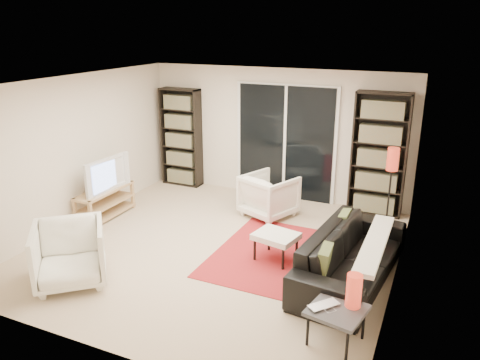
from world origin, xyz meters
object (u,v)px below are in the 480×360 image
bookshelf_left (181,137)px  ottoman (276,237)px  armchair_back (269,195)px  side_table (337,312)px  floor_lamp (392,168)px  bookshelf_right (379,155)px  tv_stand (105,203)px  armchair_front (70,254)px  sofa (352,256)px

bookshelf_left → ottoman: (2.87, -2.32, -0.63)m
armchair_back → ottoman: (0.66, -1.46, -0.02)m
side_table → floor_lamp: (0.09, 3.18, 0.65)m
bookshelf_right → armchair_back: 1.97m
tv_stand → ottoman: tv_stand is taller
bookshelf_left → armchair_back: (2.22, -0.86, -0.61)m
armchair_back → floor_lamp: bearing=-148.6°
armchair_front → floor_lamp: (3.43, 3.38, 0.62)m
tv_stand → ottoman: 3.18m
bookshelf_right → floor_lamp: (0.28, -0.56, -0.04)m
sofa → armchair_front: bearing=121.7°
tv_stand → floor_lamp: bearing=18.7°
ottoman → side_table: 1.85m
ottoman → floor_lamp: floor_lamp is taller
floor_lamp → armchair_back: bearing=-171.0°
armchair_front → bookshelf_left: bearing=59.3°
bookshelf_left → sofa: bearing=-31.4°
armchair_front → bookshelf_right: bearing=10.5°
tv_stand → sofa: sofa is taller
sofa → floor_lamp: (0.20, 1.84, 0.68)m
bookshelf_right → ottoman: (-0.98, -2.32, -0.70)m
tv_stand → armchair_back: 2.78m
side_table → floor_lamp: floor_lamp is taller
ottoman → floor_lamp: bearing=54.4°
armchair_front → side_table: armchair_front is taller
sofa → floor_lamp: size_ratio=1.70×
tv_stand → armchair_back: bearing=25.5°
armchair_back → side_table: (1.83, -2.88, -0.01)m
ottoman → sofa: bearing=-4.5°
tv_stand → floor_lamp: floor_lamp is taller
sofa → ottoman: sofa is taller
bookshelf_right → armchair_front: size_ratio=2.42×
tv_stand → armchair_front: 2.13m
tv_stand → side_table: tv_stand is taller
side_table → bookshelf_right: bearing=93.0°
bookshelf_right → armchair_back: bearing=-152.2°
ottoman → armchair_front: bearing=-143.2°
bookshelf_right → tv_stand: 4.69m
bookshelf_left → ottoman: size_ratio=3.00×
tv_stand → side_table: (4.34, -1.68, 0.10)m
sofa → ottoman: size_ratio=3.49×
bookshelf_left → armchair_back: 2.45m
armchair_front → ottoman: 2.71m
armchair_front → ottoman: armchair_front is taller
sofa → armchair_front: (-3.22, -1.54, 0.06)m
tv_stand → sofa: size_ratio=0.52×
armchair_back → ottoman: bearing=136.6°
sofa → floor_lamp: 1.97m
bookshelf_left → armchair_back: bearing=-21.2°
ottoman → side_table: (1.17, -1.43, 0.01)m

